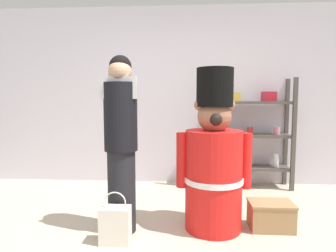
{
  "coord_description": "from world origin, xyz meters",
  "views": [
    {
      "loc": [
        0.06,
        -2.06,
        1.24
      ],
      "look_at": [
        -0.1,
        0.56,
        1.0
      ],
      "focal_mm": 30.26,
      "sensor_mm": 36.0,
      "label": 1
    }
  ],
  "objects": [
    {
      "name": "back_wall",
      "position": [
        0.0,
        2.2,
        1.3
      ],
      "size": [
        6.4,
        0.12,
        2.6
      ],
      "primitive_type": "cube",
      "color": "silver",
      "rests_on": "ground_plane"
    },
    {
      "name": "shopping_bag",
      "position": [
        -0.54,
        0.27,
        0.17
      ],
      "size": [
        0.26,
        0.15,
        0.46
      ],
      "color": "silver",
      "rests_on": "ground_plane"
    },
    {
      "name": "display_crate",
      "position": [
        0.89,
        0.63,
        0.13
      ],
      "size": [
        0.42,
        0.28,
        0.26
      ],
      "color": "#9E7A51",
      "rests_on": "ground_plane"
    },
    {
      "name": "merchandise_shelf",
      "position": [
        0.97,
        1.98,
        0.79
      ],
      "size": [
        1.16,
        0.35,
        1.54
      ],
      "color": "#4C4742",
      "rests_on": "ground_plane"
    },
    {
      "name": "teddy_bear_guard",
      "position": [
        0.33,
        0.61,
        0.64
      ],
      "size": [
        0.72,
        0.56,
        1.54
      ],
      "color": "red",
      "rests_on": "ground_plane"
    },
    {
      "name": "person_shopper",
      "position": [
        -0.54,
        0.5,
        0.88
      ],
      "size": [
        0.32,
        0.31,
        1.65
      ],
      "color": "black",
      "rests_on": "ground_plane"
    }
  ]
}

